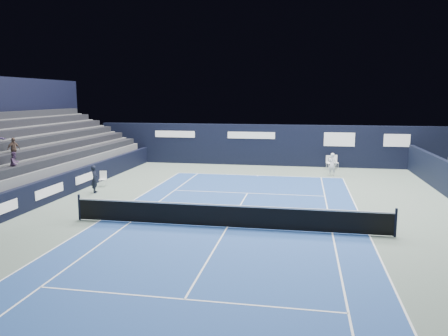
{
  "coord_description": "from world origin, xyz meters",
  "views": [
    {
      "loc": [
        2.91,
        -16.65,
        5.21
      ],
      "look_at": [
        -1.36,
        6.74,
        1.3
      ],
      "focal_mm": 35.0,
      "sensor_mm": 36.0,
      "label": 1
    }
  ],
  "objects_px": {
    "folding_chair_back_a": "(329,160)",
    "line_judge_chair": "(103,178)",
    "tennis_player": "(332,164)",
    "folding_chair_back_b": "(334,161)",
    "tennis_net": "(227,215)"
  },
  "relations": [
    {
      "from": "folding_chair_back_a",
      "to": "line_judge_chair",
      "type": "height_order",
      "value": "folding_chair_back_a"
    },
    {
      "from": "folding_chair_back_b",
      "to": "folding_chair_back_a",
      "type": "bearing_deg",
      "value": -171.87
    },
    {
      "from": "folding_chair_back_a",
      "to": "folding_chair_back_b",
      "type": "bearing_deg",
      "value": 4.09
    },
    {
      "from": "folding_chair_back_a",
      "to": "tennis_player",
      "type": "xyz_separation_m",
      "value": [
        0.04,
        -2.66,
        0.1
      ]
    },
    {
      "from": "folding_chair_back_a",
      "to": "tennis_player",
      "type": "relative_size",
      "value": 0.66
    },
    {
      "from": "tennis_player",
      "to": "folding_chair_back_b",
      "type": "bearing_deg",
      "value": 83.12
    },
    {
      "from": "folding_chair_back_a",
      "to": "tennis_net",
      "type": "xyz_separation_m",
      "value": [
        -4.79,
        -15.37,
        -0.16
      ]
    },
    {
      "from": "folding_chair_back_a",
      "to": "line_judge_chair",
      "type": "distance_m",
      "value": 15.9
    },
    {
      "from": "tennis_net",
      "to": "tennis_player",
      "type": "height_order",
      "value": "tennis_player"
    },
    {
      "from": "tennis_net",
      "to": "tennis_player",
      "type": "bearing_deg",
      "value": 69.18
    },
    {
      "from": "tennis_net",
      "to": "folding_chair_back_a",
      "type": "bearing_deg",
      "value": 72.69
    },
    {
      "from": "line_judge_chair",
      "to": "tennis_net",
      "type": "bearing_deg",
      "value": -53.55
    },
    {
      "from": "line_judge_chair",
      "to": "tennis_net",
      "type": "height_order",
      "value": "tennis_net"
    },
    {
      "from": "folding_chair_back_b",
      "to": "tennis_player",
      "type": "bearing_deg",
      "value": -111.39
    },
    {
      "from": "tennis_net",
      "to": "folding_chair_back_b",
      "type": "bearing_deg",
      "value": 71.58
    }
  ]
}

